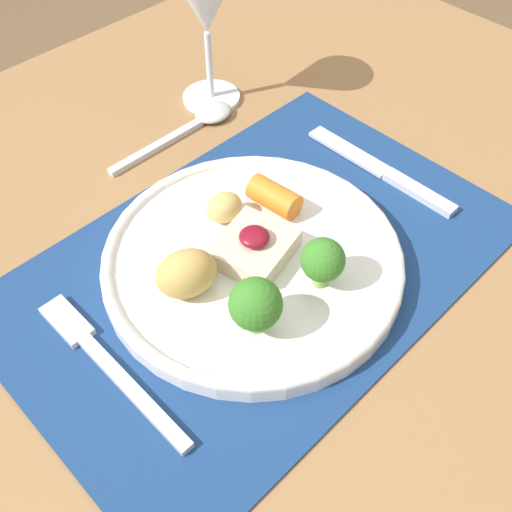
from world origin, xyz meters
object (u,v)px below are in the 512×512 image
dinner_plate (255,261)px  fork (103,359)px  spoon (199,121)px  wine_glass_near (205,4)px  knife (389,175)px

dinner_plate → fork: 0.16m
spoon → dinner_plate: bearing=-117.5°
fork → spoon: spoon is taller
dinner_plate → spoon: (0.12, 0.21, -0.01)m
spoon → wine_glass_near: bearing=33.0°
knife → wine_glass_near: bearing=100.5°
knife → wine_glass_near: wine_glass_near is taller
dinner_plate → knife: size_ratio=1.48×
spoon → wine_glass_near: 0.13m
dinner_plate → spoon: size_ratio=1.61×
dinner_plate → spoon: dinner_plate is taller
knife → spoon: 0.24m
dinner_plate → wine_glass_near: (0.16, 0.24, 0.11)m
wine_glass_near → fork: bearing=-145.5°
fork → spoon: (0.27, 0.19, -0.00)m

